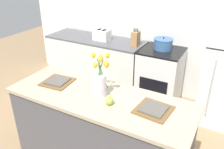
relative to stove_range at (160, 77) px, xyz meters
The scene contains 11 objects.
back_wall 0.99m from the stove_range, 104.01° to the left, with size 5.20×0.08×2.70m.
kitchen_island 1.60m from the stove_range, 93.58° to the right, with size 1.80×0.66×0.93m.
back_counter 1.16m from the stove_range, behind, with size 1.68×0.60×0.89m.
stove_range is the anchor object (origin of this frame).
flower_vase 1.70m from the stove_range, 93.60° to the right, with size 0.18×0.14×0.42m.
pear_figurine 1.76m from the stove_range, 88.17° to the right, with size 0.07×0.07×0.12m.
plate_setting_left 1.76m from the stove_range, 111.72° to the right, with size 0.31×0.31×0.02m.
plate_setting_right 1.70m from the stove_range, 74.82° to the right, with size 0.31×0.31×0.02m.
toaster 1.15m from the stove_range, behind, with size 0.28×0.18×0.17m.
cooking_pot 0.53m from the stove_range, 104.71° to the left, with size 0.28×0.28×0.18m.
knife_block 0.70m from the stove_range, behind, with size 0.10×0.14×0.27m.
Camera 1 is at (1.02, -1.61, 2.10)m, focal length 38.00 mm.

